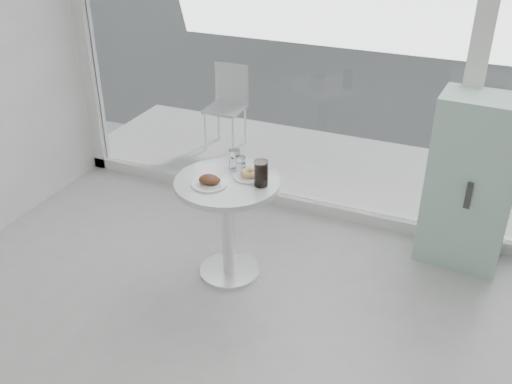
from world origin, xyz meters
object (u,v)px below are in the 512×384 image
at_px(patio_chair, 228,101).
at_px(water_tumbler_b, 241,165).
at_px(mint_cabinet, 471,182).
at_px(water_tumbler_a, 235,159).
at_px(main_table, 228,208).
at_px(plate_fritter, 210,181).
at_px(cola_glass, 261,174).
at_px(plate_donut, 250,175).

xyz_separation_m(patio_chair, water_tumbler_b, (0.98, -1.80, 0.28)).
bearing_deg(water_tumbler_b, mint_cabinet, 25.53).
relative_size(mint_cabinet, water_tumbler_a, 10.01).
relative_size(main_table, plate_fritter, 3.23).
xyz_separation_m(main_table, plate_fritter, (-0.08, -0.10, 0.25)).
height_order(mint_cabinet, patio_chair, mint_cabinet).
relative_size(water_tumbler_a, cola_glass, 0.72).
relative_size(patio_chair, cola_glass, 4.75).
distance_m(main_table, water_tumbler_b, 0.32).
bearing_deg(mint_cabinet, water_tumbler_b, -150.37).
xyz_separation_m(water_tumbler_b, cola_glass, (0.21, -0.14, 0.04)).
relative_size(plate_donut, cola_glass, 1.22).
distance_m(plate_donut, water_tumbler_a, 0.20).
xyz_separation_m(main_table, cola_glass, (0.24, 0.03, 0.31)).
height_order(plate_fritter, cola_glass, cola_glass).
xyz_separation_m(mint_cabinet, water_tumbler_b, (-1.49, -0.71, 0.17)).
bearing_deg(plate_donut, water_tumbler_b, 146.46).
bearing_deg(patio_chair, water_tumbler_a, -63.44).
bearing_deg(main_table, water_tumbler_b, 80.83).
xyz_separation_m(water_tumbler_a, water_tumbler_b, (0.07, -0.04, -0.01)).
bearing_deg(cola_glass, main_table, -173.14).
height_order(plate_fritter, water_tumbler_b, water_tumbler_b).
bearing_deg(mint_cabinet, cola_glass, -142.30).
height_order(main_table, plate_fritter, plate_fritter).
height_order(main_table, water_tumbler_b, water_tumbler_b).
bearing_deg(cola_glass, mint_cabinet, 33.60).
height_order(mint_cabinet, plate_fritter, mint_cabinet).
distance_m(patio_chair, plate_fritter, 2.26).
height_order(water_tumbler_b, cola_glass, cola_glass).
distance_m(plate_donut, cola_glass, 0.15).
height_order(main_table, water_tumbler_a, water_tumbler_a).
relative_size(plate_fritter, plate_donut, 1.09).
bearing_deg(water_tumbler_b, plate_fritter, -110.85).
height_order(plate_donut, cola_glass, cola_glass).
relative_size(main_table, water_tumbler_a, 5.98).
bearing_deg(mint_cabinet, water_tumbler_a, -152.66).
xyz_separation_m(patio_chair, cola_glass, (1.19, -1.94, 0.32)).
bearing_deg(patio_chair, mint_cabinet, -24.56).
height_order(patio_chair, water_tumbler_b, patio_chair).
relative_size(mint_cabinet, cola_glass, 7.20).
bearing_deg(main_table, cola_glass, 6.86).
relative_size(plate_donut, water_tumbler_b, 1.98).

